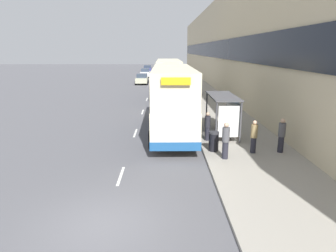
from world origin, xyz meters
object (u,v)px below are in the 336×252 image
object	(u,v)px
car_0	(145,73)
pedestrian_1	(226,140)
double_decker_bus_near	(173,99)
pedestrian_2	(207,126)
double_decker_bus_ahead	(168,79)
car_1	(147,69)
bus_shelter	(226,108)
litter_bin	(214,141)
pedestrian_at_shelter	(282,135)
car_2	(171,75)
pedestrian_3	(254,136)
car_3	(142,79)

from	to	relation	value
car_0	pedestrian_1	xyz separation A→B (m)	(6.79, -47.58, 0.22)
double_decker_bus_near	pedestrian_2	xyz separation A→B (m)	(2.01, -2.15, -1.27)
double_decker_bus_ahead	pedestrian_2	xyz separation A→B (m)	(2.05, -16.46, -1.28)
double_decker_bus_ahead	pedestrian_2	world-z (taller)	double_decker_bus_ahead
car_1	pedestrian_1	world-z (taller)	pedestrian_1
bus_shelter	pedestrian_2	bearing A→B (deg)	-139.11
double_decker_bus_near	double_decker_bus_ahead	distance (m)	14.31
bus_shelter	double_decker_bus_ahead	world-z (taller)	double_decker_bus_ahead
bus_shelter	car_1	bearing A→B (deg)	97.98
car_0	litter_bin	world-z (taller)	car_0
car_0	pedestrian_2	xyz separation A→B (m)	(6.34, -44.47, 0.15)
pedestrian_1	pedestrian_at_shelter	bearing A→B (deg)	16.47
double_decker_bus_ahead	car_2	world-z (taller)	double_decker_bus_ahead
pedestrian_3	double_decker_bus_ahead	bearing A→B (deg)	102.48
pedestrian_1	car_0	bearing A→B (deg)	98.12
pedestrian_3	bus_shelter	bearing A→B (deg)	103.34
double_decker_bus_ahead	pedestrian_1	xyz separation A→B (m)	(2.50, -19.58, -1.21)
pedestrian_1	litter_bin	size ratio (longest dim) A/B	1.75
double_decker_bus_ahead	pedestrian_1	size ratio (longest dim) A/B	6.24
pedestrian_at_shelter	pedestrian_3	world-z (taller)	pedestrian_at_shelter
car_0	double_decker_bus_ahead	bearing A→B (deg)	98.71
bus_shelter	pedestrian_2	size ratio (longest dim) A/B	2.47
double_decker_bus_near	litter_bin	world-z (taller)	double_decker_bus_near
car_3	pedestrian_1	xyz separation A→B (m)	(6.56, -34.76, 0.25)
bus_shelter	car_1	world-z (taller)	bus_shelter
double_decker_bus_near	pedestrian_1	world-z (taller)	double_decker_bus_near
bus_shelter	double_decker_bus_near	bearing A→B (deg)	162.61
pedestrian_2	litter_bin	xyz separation A→B (m)	(0.07, -1.91, -0.34)
double_decker_bus_ahead	pedestrian_3	size ratio (longest dim) A/B	6.59
pedestrian_at_shelter	pedestrian_2	size ratio (longest dim) A/B	1.07
pedestrian_1	car_2	bearing A→B (deg)	92.51
double_decker_bus_near	car_2	world-z (taller)	double_decker_bus_near
car_2	litter_bin	xyz separation A→B (m)	(1.42, -39.77, -0.21)
car_3	pedestrian_at_shelter	bearing A→B (deg)	105.95
car_2	pedestrian_at_shelter	world-z (taller)	pedestrian_at_shelter
pedestrian_1	double_decker_bus_near	bearing A→B (deg)	114.98
bus_shelter	car_0	size ratio (longest dim) A/B	0.95
double_decker_bus_ahead	car_0	size ratio (longest dim) A/B	2.60
car_0	pedestrian_at_shelter	size ratio (longest dim) A/B	2.43
pedestrian_3	pedestrian_2	bearing A→B (deg)	132.80
car_1	litter_bin	bearing A→B (deg)	96.41
pedestrian_3	pedestrian_at_shelter	bearing A→B (deg)	2.38
car_0	pedestrian_3	distance (m)	47.48
bus_shelter	pedestrian_3	distance (m)	3.57
double_decker_bus_ahead	car_3	size ratio (longest dim) A/B	2.87
pedestrian_1	car_3	bearing A→B (deg)	100.69
car_0	pedestrian_3	size ratio (longest dim) A/B	2.53
car_0	pedestrian_2	bearing A→B (deg)	98.12
bus_shelter	car_3	size ratio (longest dim) A/B	1.05
bus_shelter	pedestrian_at_shelter	distance (m)	4.10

